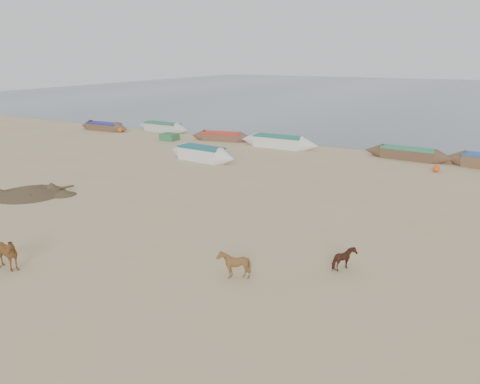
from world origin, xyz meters
name	(u,v)px	position (x,y,z in m)	size (l,w,h in m)	color
ground	(193,239)	(0.00, 0.00, 0.00)	(140.00, 140.00, 0.00)	tan
sea	(439,94)	(0.00, 82.00, 0.01)	(160.00, 160.00, 0.00)	slate
cow_adult	(3,254)	(-4.23, -5.55, 0.62)	(0.66, 1.46, 1.23)	#986331
calf_front	(234,264)	(3.16, -2.18, 0.50)	(0.81, 0.91, 1.00)	brown
calf_right	(345,260)	(6.28, 0.21, 0.40)	(0.80, 0.69, 0.81)	#4F2619
near_canoe	(201,153)	(-7.90, 12.65, 0.50)	(5.81, 1.36, 1.01)	silver
debris_pile	(29,190)	(-11.50, 1.09, 0.24)	(3.77, 3.77, 0.48)	brown
waterline_canoes	(347,147)	(0.42, 20.31, 0.43)	(56.66, 4.25, 0.97)	brown
beach_clutter	(380,155)	(3.19, 19.31, 0.30)	(44.45, 4.82, 0.64)	#316E43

